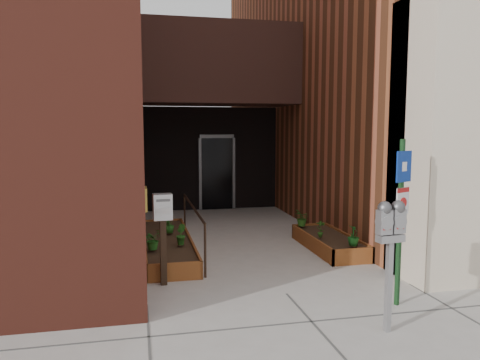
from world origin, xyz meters
TOP-DOWN VIEW (x-y plane):
  - ground at (0.00, 0.00)m, footprint 80.00×80.00m
  - architecture at (-0.18, 6.89)m, footprint 20.00×14.60m
  - planter_left at (-1.55, 2.70)m, footprint 0.90×3.60m
  - planter_right at (1.60, 2.20)m, footprint 0.80×2.20m
  - handrail at (-1.05, 2.65)m, footprint 0.04×3.34m
  - parking_meter at (0.78, -1.46)m, footprint 0.36×0.18m
  - sign_post at (1.35, -0.73)m, footprint 0.29×0.15m
  - payment_dropbox at (-1.72, 0.80)m, footprint 0.30×0.23m
  - shrub_left_a at (-1.85, 1.82)m, footprint 0.46×0.46m
  - shrub_left_b at (-1.35, 2.05)m, footprint 0.23×0.23m
  - shrub_left_c at (-1.49, 3.05)m, footprint 0.28×0.28m
  - shrub_left_d at (-1.49, 3.93)m, footprint 0.25×0.25m
  - shrub_right_a at (1.68, 1.30)m, footprint 0.23×0.23m
  - shrub_right_b at (1.35, 2.03)m, footprint 0.24×0.24m
  - shrub_right_c at (1.35, 3.07)m, footprint 0.36×0.36m

SIDE VIEW (x-z plane):
  - ground at x=0.00m, z-range 0.00..0.00m
  - planter_left at x=-1.55m, z-range -0.02..0.28m
  - planter_right at x=1.60m, z-range -0.02..0.28m
  - shrub_right_b at x=1.35m, z-range 0.30..0.63m
  - shrub_left_d at x=-1.49m, z-range 0.30..0.65m
  - shrub_right_c at x=1.35m, z-range 0.30..0.66m
  - shrub_left_a at x=-1.85m, z-range 0.30..0.66m
  - shrub_left_c at x=-1.49m, z-range 0.30..0.66m
  - shrub_right_a at x=1.68m, z-range 0.30..0.67m
  - shrub_left_b at x=-1.35m, z-range 0.30..0.67m
  - handrail at x=-1.05m, z-range 0.30..1.20m
  - payment_dropbox at x=-1.72m, z-range 0.31..1.73m
  - parking_meter at x=0.78m, z-range 0.43..2.01m
  - sign_post at x=1.35m, z-range 0.26..2.52m
  - architecture at x=-0.18m, z-range -0.02..9.98m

